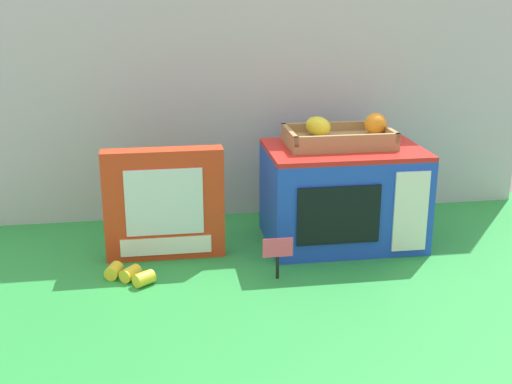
{
  "coord_description": "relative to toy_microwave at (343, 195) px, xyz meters",
  "views": [
    {
      "loc": [
        -0.29,
        -1.58,
        0.66
      ],
      "look_at": [
        -0.04,
        0.0,
        0.15
      ],
      "focal_mm": 46.79,
      "sensor_mm": 36.0,
      "label": 1
    }
  ],
  "objects": [
    {
      "name": "loose_toy_banana",
      "position": [
        -0.55,
        -0.17,
        -0.11
      ],
      "size": [
        0.12,
        0.11,
        0.03
      ],
      "color": "yellow",
      "rests_on": "ground"
    },
    {
      "name": "cookie_set_box",
      "position": [
        -0.46,
        -0.03,
        0.01
      ],
      "size": [
        0.29,
        0.06,
        0.28
      ],
      "color": "red",
      "rests_on": "ground"
    },
    {
      "name": "toy_microwave",
      "position": [
        0.0,
        0.0,
        0.0
      ],
      "size": [
        0.39,
        0.27,
        0.25
      ],
      "color": "blue",
      "rests_on": "ground"
    },
    {
      "name": "ground_plane",
      "position": [
        -0.19,
        -0.02,
        -0.13
      ],
      "size": [
        1.7,
        1.7,
        0.0
      ],
      "primitive_type": "plane",
      "color": "green",
      "rests_on": "ground"
    },
    {
      "name": "price_sign",
      "position": [
        -0.21,
        -0.21,
        -0.06
      ],
      "size": [
        0.07,
        0.01,
        0.1
      ],
      "color": "black",
      "rests_on": "ground"
    },
    {
      "name": "display_back_panel",
      "position": [
        -0.19,
        0.27,
        0.27
      ],
      "size": [
        1.61,
        0.03,
        0.79
      ],
      "primitive_type": "cube",
      "color": "#B7BABF",
      "rests_on": "ground"
    },
    {
      "name": "food_groups_crate",
      "position": [
        -0.0,
        0.03,
        0.15
      ],
      "size": [
        0.27,
        0.17,
        0.08
      ],
      "color": "#A37F51",
      "rests_on": "toy_microwave"
    }
  ]
}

